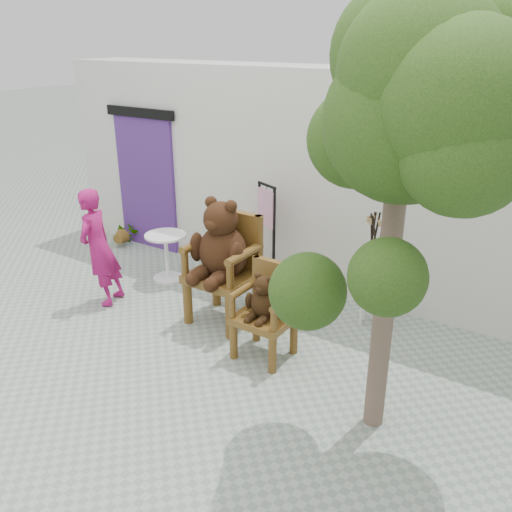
% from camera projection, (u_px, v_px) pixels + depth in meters
% --- Properties ---
extents(ground_plane, '(60.00, 60.00, 0.00)m').
position_uv_depth(ground_plane, '(189.00, 373.00, 5.86)').
color(ground_plane, gray).
rests_on(ground_plane, ground).
extents(back_wall, '(9.00, 1.00, 3.00)m').
position_uv_depth(back_wall, '(325.00, 178.00, 7.68)').
color(back_wall, silver).
rests_on(back_wall, ground).
extents(doorway, '(1.40, 0.11, 2.33)m').
position_uv_depth(doorway, '(146.00, 180.00, 8.93)').
color(doorway, '#49256F').
rests_on(doorway, ground).
extents(chair_big, '(0.79, 0.85, 1.61)m').
position_uv_depth(chair_big, '(223.00, 252.00, 6.62)').
color(chair_big, '#503311').
rests_on(chair_big, ground).
extents(chair_small, '(0.61, 0.56, 1.08)m').
position_uv_depth(chair_small, '(267.00, 304.00, 5.99)').
color(chair_small, '#503311').
rests_on(chair_small, ground).
extents(person, '(0.53, 0.66, 1.57)m').
position_uv_depth(person, '(99.00, 248.00, 7.14)').
color(person, '#9E135A').
rests_on(person, ground).
extents(cafe_table, '(0.60, 0.60, 0.70)m').
position_uv_depth(cafe_table, '(166.00, 251.00, 7.94)').
color(cafe_table, white).
rests_on(cafe_table, ground).
extents(display_stand, '(0.55, 0.50, 1.51)m').
position_uv_depth(display_stand, '(266.00, 248.00, 7.67)').
color(display_stand, black).
rests_on(display_stand, ground).
extents(stool_bucket, '(0.32, 0.32, 1.45)m').
position_uv_depth(stool_bucket, '(372.00, 277.00, 6.62)').
color(stool_bucket, white).
rests_on(stool_bucket, ground).
extents(tree, '(1.92, 1.90, 3.80)m').
position_uv_depth(tree, '(425.00, 106.00, 3.83)').
color(tree, brown).
rests_on(tree, ground).
extents(potted_plant, '(0.47, 0.44, 0.43)m').
position_uv_depth(potted_plant, '(124.00, 233.00, 9.32)').
color(potted_plant, '#19320D').
rests_on(potted_plant, ground).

